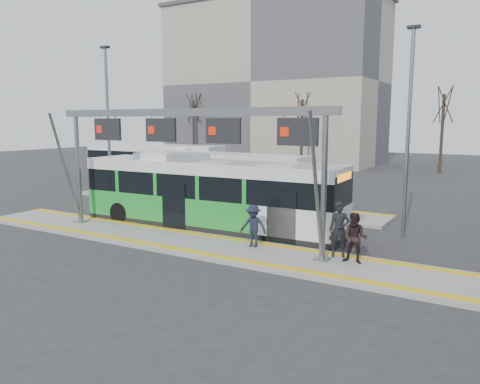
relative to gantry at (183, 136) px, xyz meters
The scene contains 18 objects.
ground 4.32m from the gantry, 36.20° to the right, with size 120.00×120.00×0.00m, color #2D2D30.
platform_main 4.25m from the gantry, 36.20° to the right, with size 22.00×3.00×0.15m, color gray.
platform_second 9.55m from the gantry, 115.25° to the left, with size 20.00×3.00×0.15m, color gray.
tactile_main 4.16m from the gantry, 36.20° to the right, with size 22.00×2.65×0.02m.
tactile_second 10.47m from the gantry, 112.32° to the left, with size 20.00×0.35×0.02m.
gantry is the anchor object (origin of this frame).
apartment_block 38.58m from the gantry, 110.90° to the left, with size 24.50×12.50×18.40m.
hero_bus 3.75m from the gantry, 101.75° to the left, with size 12.43×3.02×3.40m.
bg_bus_green 12.32m from the gantry, 113.60° to the left, with size 11.16×2.86×2.77m.
bg_bus_blue 19.19m from the gantry, 134.44° to the left, with size 11.67×3.28×3.01m.
passenger_a 7.01m from the gantry, ahead, with size 0.71×0.47×1.95m, color black.
passenger_b 7.66m from the gantry, ahead, with size 0.83×0.65×1.71m, color black.
passenger_c 4.50m from the gantry, ahead, with size 1.04×0.60×1.61m, color black.
tree_left 27.64m from the gantry, 103.44° to the left, with size 1.40×1.40×7.78m.
tree_mid 32.65m from the gantry, 80.66° to the left, with size 1.40×1.40×8.25m.
tree_far 35.69m from the gantry, 125.50° to the left, with size 1.40×1.40×8.15m.
lamp_west 8.46m from the gantry, 155.59° to the left, with size 0.50×0.25×8.75m.
lamp_east 9.12m from the gantry, 34.94° to the left, with size 0.50×0.25×8.58m.
Camera 1 is at (10.96, -14.50, 4.88)m, focal length 35.00 mm.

